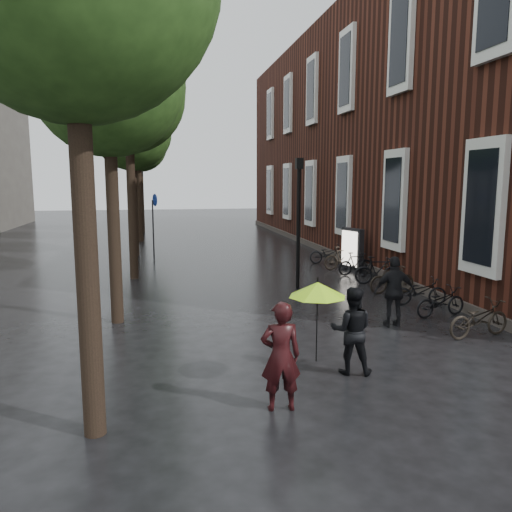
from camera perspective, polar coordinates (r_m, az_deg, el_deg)
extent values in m
plane|color=black|center=(7.83, 13.75, -19.77)|extent=(120.00, 120.00, 0.00)
cube|color=#38160F|center=(29.14, 16.78, 12.79)|extent=(10.00, 33.00, 12.00)
cube|color=silver|center=(14.47, 24.64, 5.09)|extent=(0.25, 1.60, 3.60)
cube|color=black|center=(14.41, 24.32, 5.10)|extent=(0.10, 1.20, 3.00)
cube|color=silver|center=(18.75, 15.64, 6.18)|extent=(0.25, 1.60, 3.60)
cube|color=black|center=(18.70, 15.37, 6.18)|extent=(0.10, 1.20, 3.00)
cube|color=silver|center=(19.34, 16.35, 22.67)|extent=(0.25, 1.60, 3.60)
cube|color=black|center=(19.30, 16.07, 22.72)|extent=(0.10, 1.20, 3.00)
cube|color=silver|center=(23.31, 10.05, 6.77)|extent=(0.25, 1.60, 3.60)
cube|color=black|center=(23.28, 9.82, 6.78)|extent=(0.10, 1.20, 3.00)
cube|color=silver|center=(23.79, 10.42, 20.13)|extent=(0.25, 1.60, 3.60)
cube|color=black|center=(23.76, 10.18, 20.15)|extent=(0.10, 1.20, 3.00)
cube|color=silver|center=(28.03, 6.31, 7.14)|extent=(0.25, 1.60, 3.60)
cube|color=black|center=(28.00, 6.11, 7.14)|extent=(0.10, 1.20, 3.00)
cube|color=silver|center=(28.43, 6.50, 18.29)|extent=(0.25, 1.60, 3.60)
cube|color=black|center=(28.40, 6.29, 18.30)|extent=(0.10, 1.20, 3.00)
cube|color=silver|center=(32.83, 3.64, 7.38)|extent=(0.25, 1.60, 3.60)
cube|color=black|center=(32.80, 3.47, 7.38)|extent=(0.10, 1.20, 3.00)
cube|color=silver|center=(33.17, 3.74, 16.92)|extent=(0.25, 1.60, 3.60)
cube|color=black|center=(33.14, 3.56, 16.93)|extent=(0.10, 1.20, 3.00)
cube|color=silver|center=(37.68, 1.66, 7.55)|extent=(0.25, 1.60, 3.60)
cube|color=black|center=(37.66, 1.51, 7.55)|extent=(0.10, 1.20, 3.00)
cube|color=silver|center=(37.98, 1.70, 15.87)|extent=(0.25, 1.60, 3.60)
cube|color=black|center=(37.96, 1.55, 15.88)|extent=(0.10, 1.20, 3.00)
cube|color=#3F3833|center=(27.34, 7.14, 1.09)|extent=(0.40, 33.00, 0.30)
cylinder|color=black|center=(7.39, -18.70, -2.39)|extent=(0.32, 0.32, 4.68)
cylinder|color=black|center=(13.32, -15.90, 2.09)|extent=(0.32, 0.32, 4.51)
cylinder|color=black|center=(19.26, -13.97, 4.73)|extent=(0.32, 0.32, 4.95)
cylinder|color=black|center=(25.27, -13.70, 4.98)|extent=(0.32, 0.32, 4.40)
cylinder|color=black|center=(31.24, -13.11, 6.00)|extent=(0.32, 0.32, 4.79)
cylinder|color=black|center=(37.24, -12.92, 6.22)|extent=(0.32, 0.32, 4.57)
imported|color=black|center=(8.17, 2.84, -11.36)|extent=(0.69, 0.48, 1.80)
imported|color=black|center=(9.84, 10.86, -8.34)|extent=(0.99, 0.87, 1.70)
cylinder|color=black|center=(8.91, 6.96, -7.91)|extent=(0.02, 0.02, 1.31)
cone|color=#AEFF1A|center=(8.75, 7.04, -3.81)|extent=(1.03, 1.03, 0.26)
cylinder|color=black|center=(8.72, 7.06, -2.71)|extent=(0.02, 0.02, 0.08)
imported|color=black|center=(13.17, 15.55, -3.94)|extent=(1.10, 0.56, 1.81)
imported|color=black|center=(13.02, 24.11, -6.56)|extent=(1.80, 0.88, 0.91)
imported|color=black|center=(14.57, 20.34, -4.92)|extent=(1.66, 0.83, 0.84)
imported|color=black|center=(15.72, 18.24, -3.85)|extent=(1.66, 0.79, 0.84)
imported|color=black|center=(17.04, 15.29, -2.56)|extent=(1.62, 0.53, 0.96)
imported|color=black|center=(18.42, 13.75, -1.61)|extent=(1.74, 0.81, 1.01)
imported|color=black|center=(20.04, 11.33, -0.85)|extent=(1.57, 0.63, 0.91)
imported|color=black|center=(21.14, 9.80, -0.21)|extent=(1.70, 0.66, 0.99)
imported|color=black|center=(22.62, 8.25, 0.25)|extent=(1.74, 0.82, 0.88)
cube|color=black|center=(20.90, 10.97, 0.72)|extent=(0.24, 1.17, 1.76)
cube|color=white|center=(20.85, 10.64, 0.85)|extent=(0.04, 0.98, 1.44)
cylinder|color=black|center=(17.00, 4.86, 3.12)|extent=(0.12, 0.12, 4.15)
cube|color=black|center=(16.93, 4.96, 10.48)|extent=(0.23, 0.23, 0.36)
sphere|color=#FFE5B2|center=(16.93, 4.96, 10.48)|extent=(0.19, 0.19, 0.19)
cylinder|color=#262628|center=(23.47, -11.66, 2.85)|extent=(0.07, 0.07, 2.82)
cylinder|color=#0D2B97|center=(23.38, -11.49, 6.29)|extent=(0.03, 0.56, 0.56)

